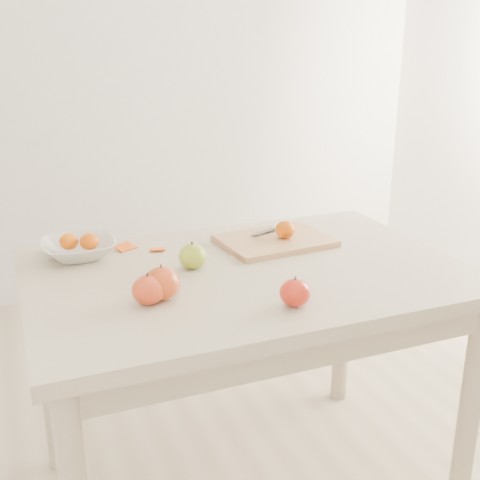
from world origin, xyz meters
name	(u,v)px	position (x,y,z in m)	size (l,w,h in m)	color
table	(247,301)	(0.00, 0.00, 0.65)	(1.20, 0.80, 0.75)	#C3B394
cutting_board	(275,241)	(0.17, 0.17, 0.76)	(0.33, 0.24, 0.02)	tan
board_tangerine	(285,230)	(0.20, 0.16, 0.80)	(0.06, 0.06, 0.05)	#CF5C07
fruit_bowl	(79,249)	(-0.42, 0.27, 0.78)	(0.21, 0.21, 0.05)	silver
bowl_tangerine_near	(69,241)	(-0.44, 0.28, 0.80)	(0.06, 0.06, 0.05)	#DA5307
bowl_tangerine_far	(89,241)	(-0.39, 0.26, 0.80)	(0.06, 0.06, 0.05)	#CD5207
orange_peel_a	(126,248)	(-0.28, 0.29, 0.75)	(0.06, 0.04, 0.00)	#E0510F
orange_peel_b	(157,250)	(-0.19, 0.24, 0.75)	(0.04, 0.04, 0.00)	#E94F10
paring_knife	(279,228)	(0.21, 0.24, 0.78)	(0.16, 0.08, 0.01)	white
apple_green	(192,256)	(-0.14, 0.06, 0.79)	(0.08, 0.08, 0.07)	olive
apple_red_c	(295,293)	(0.02, -0.26, 0.78)	(0.07, 0.07, 0.07)	#960610
apple_red_b	(162,283)	(-0.27, -0.11, 0.79)	(0.09, 0.09, 0.08)	maroon
apple_red_d	(148,290)	(-0.31, -0.12, 0.79)	(0.08, 0.08, 0.07)	#9A1607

